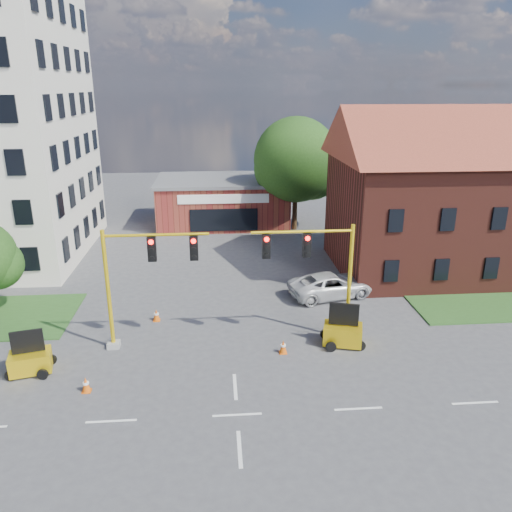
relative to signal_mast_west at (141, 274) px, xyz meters
name	(u,v)px	position (x,y,z in m)	size (l,w,h in m)	color
ground	(237,415)	(4.36, -6.00, -3.92)	(120.00, 120.00, 0.00)	#454548
lane_markings	(241,469)	(4.36, -9.00, -3.91)	(60.00, 36.00, 0.01)	white
brick_shop	(223,201)	(4.36, 23.99, -1.76)	(12.40, 8.40, 4.30)	maroon
townhouse_row	(484,187)	(22.36, 10.00, 2.01)	(21.00, 11.00, 11.50)	#552119
tree_large	(300,163)	(11.24, 21.08, 2.19)	(7.89, 7.51, 10.14)	#3A2915
signal_mast_west	(141,274)	(0.00, 0.00, 0.00)	(5.30, 0.60, 6.20)	#969691
signal_mast_east	(318,269)	(8.71, 0.00, 0.00)	(5.30, 0.60, 6.20)	#969691
trailer_west	(30,360)	(-4.99, -2.06, -3.28)	(2.04, 1.59, 2.05)	yellow
trailer_east	(343,332)	(10.00, -0.63, -3.24)	(2.20, 1.76, 2.18)	yellow
cone_a	(86,385)	(-2.10, -3.84, -3.58)	(0.40, 0.40, 0.70)	#E2580B
cone_b	(156,315)	(0.20, 2.90, -3.58)	(0.40, 0.40, 0.70)	#E2580B
cone_c	(339,328)	(10.10, 0.52, -3.58)	(0.40, 0.40, 0.70)	#E2580B
cone_d	(283,347)	(6.85, -1.25, -3.58)	(0.40, 0.40, 0.70)	#E2580B
pickup_white	(331,285)	(10.79, 5.53, -3.17)	(2.47, 5.36, 1.49)	silver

